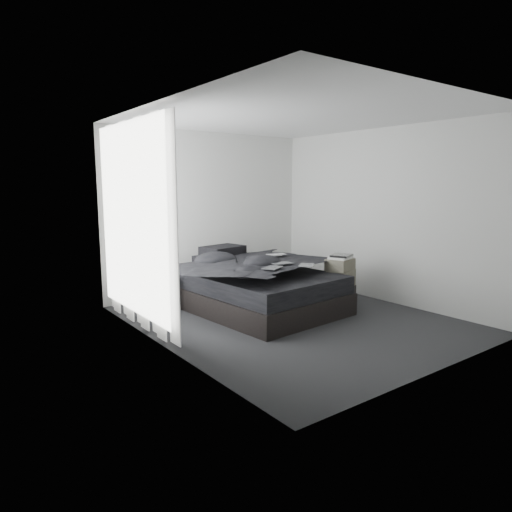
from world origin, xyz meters
TOP-DOWN VIEW (x-y plane):
  - floor at (0.00, 0.00)m, footprint 3.60×4.20m
  - ceiling at (0.00, 0.00)m, footprint 3.60×4.20m
  - wall_back at (0.00, 2.10)m, footprint 3.60×0.01m
  - wall_front at (0.00, -2.10)m, footprint 3.60×0.01m
  - wall_left at (-1.80, 0.00)m, footprint 0.01×4.20m
  - wall_right at (1.80, 0.00)m, footprint 0.01×4.20m
  - window_left at (-1.78, 0.90)m, footprint 0.02×2.00m
  - curtain_left at (-1.73, 0.90)m, footprint 0.06×2.12m
  - bed at (-0.06, 0.68)m, footprint 1.85×2.34m
  - mattress at (-0.06, 0.68)m, footprint 1.78×2.27m
  - duvet at (-0.06, 0.63)m, footprint 1.78×2.02m
  - pillow_lower at (-0.19, 1.53)m, footprint 0.70×0.50m
  - pillow_upper at (-0.11, 1.52)m, footprint 0.69×0.54m
  - laptop at (0.34, 0.77)m, footprint 0.40×0.30m
  - comic_a at (-0.28, 0.07)m, footprint 0.33×0.29m
  - comic_b at (0.02, 0.26)m, footprint 0.30×0.22m
  - comic_c at (0.19, -0.05)m, footprint 0.33×0.32m
  - side_stand at (-1.12, 1.44)m, footprint 0.46×0.46m
  - papers at (-1.11, 1.43)m, footprint 0.29×0.23m
  - floor_books at (-1.34, 1.17)m, footprint 0.17×0.24m
  - box_lower at (0.96, 0.06)m, footprint 0.50×0.45m
  - box_mid at (0.97, 0.05)m, footprint 0.48×0.44m
  - box_upper at (0.95, 0.06)m, footprint 0.44×0.39m
  - art_book_white at (0.96, 0.06)m, footprint 0.38×0.34m
  - art_book_snake at (0.97, 0.05)m, footprint 0.39×0.35m

SIDE VIEW (x-z plane):
  - floor at x=0.00m, z-range -0.01..0.01m
  - floor_books at x=-1.34m, z-range 0.00..0.16m
  - bed at x=-0.06m, z-range 0.00..0.30m
  - box_lower at x=0.96m, z-range 0.00..0.31m
  - side_stand at x=-1.12m, z-range 0.00..0.66m
  - mattress at x=-0.06m, z-range 0.30..0.54m
  - box_mid at x=0.97m, z-range 0.31..0.55m
  - pillow_lower at x=-0.19m, z-range 0.54..0.69m
  - box_upper at x=0.95m, z-range 0.55..0.71m
  - papers at x=-1.11m, z-range 0.66..0.67m
  - duvet at x=-0.06m, z-range 0.54..0.79m
  - art_book_white at x=0.96m, z-range 0.71..0.75m
  - pillow_upper at x=-0.11m, z-range 0.69..0.83m
  - art_book_snake at x=0.97m, z-range 0.75..0.78m
  - comic_a at x=-0.28m, z-range 0.79..0.80m
  - comic_b at x=0.02m, z-range 0.80..0.81m
  - laptop at x=0.34m, z-range 0.79..0.82m
  - comic_c at x=0.19m, z-range 0.81..0.82m
  - curtain_left at x=-1.73m, z-range 0.04..2.52m
  - wall_back at x=0.00m, z-range 0.00..2.60m
  - wall_front at x=0.00m, z-range 0.00..2.60m
  - wall_left at x=-1.80m, z-range 0.00..2.60m
  - wall_right at x=1.80m, z-range 0.00..2.60m
  - window_left at x=-1.78m, z-range 0.20..2.50m
  - ceiling at x=0.00m, z-range 2.60..2.60m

